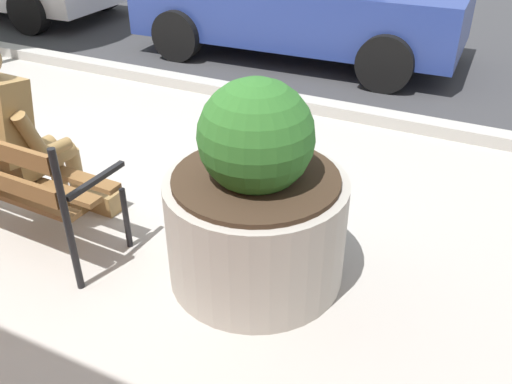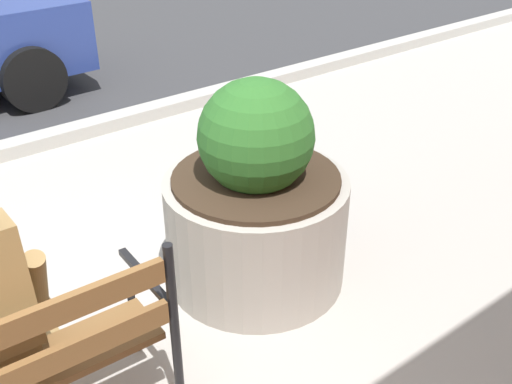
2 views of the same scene
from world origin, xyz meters
name	(u,v)px [view 2 (image 2 of 2)]	position (x,y,z in m)	size (l,w,h in m)	color
concrete_planter	(256,206)	(2.00, 0.31, 0.50)	(1.08, 1.08, 1.28)	#A8A399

